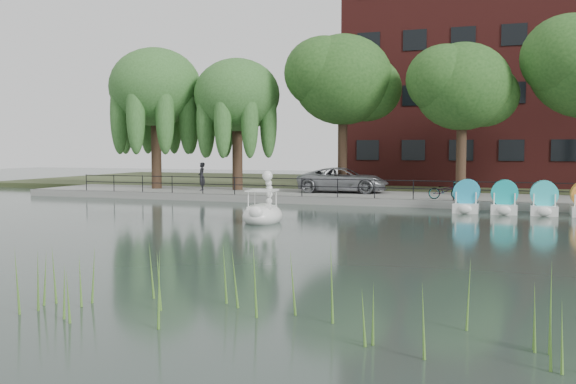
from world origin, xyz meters
The scene contains 16 objects.
ground_plane centered at (0.00, 0.00, 0.00)m, with size 120.00×120.00×0.00m, color #37433F.
promenade centered at (0.00, 16.00, 0.20)m, with size 40.00×6.00×0.40m, color gray.
kerb centered at (0.00, 13.05, 0.20)m, with size 40.00×0.25×0.40m, color gray.
land_strip centered at (0.00, 30.00, 0.18)m, with size 60.00×22.00×0.36m, color #47512D.
railing centered at (0.00, 13.25, 1.15)m, with size 32.00×0.05×1.00m.
apartment_building centered at (7.00, 29.97, 9.36)m, with size 20.00×10.07×18.00m.
willow_left centered at (-13.00, 16.50, 6.87)m, with size 5.88×5.88×9.01m.
willow_mid centered at (-7.50, 17.00, 6.25)m, with size 5.32×5.32×8.15m.
broadleaf_center centered at (-1.00, 18.00, 7.06)m, with size 6.00×6.00×9.25m.
broadleaf_right centered at (6.00, 17.50, 6.39)m, with size 5.40×5.40×8.32m.
minivan centered at (-0.66, 16.88, 1.24)m, with size 6.07×2.79×1.69m, color gray.
bicycle centered at (5.55, 13.80, 0.90)m, with size 1.72×0.60×1.00m, color gray.
pedestrian centered at (-9.31, 15.65, 1.39)m, with size 0.71×0.48×1.98m, color black.
swan_boat centered at (-0.77, 4.52, 0.46)m, with size 1.85×2.64×2.08m.
pedal_boat_row centered at (11.01, 11.59, 0.61)m, with size 9.65×1.70×1.40m.
reed_bank centered at (2.00, -9.50, 0.60)m, with size 24.00×2.40×1.20m.
Camera 1 is at (8.95, -19.66, 3.06)m, focal length 40.00 mm.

